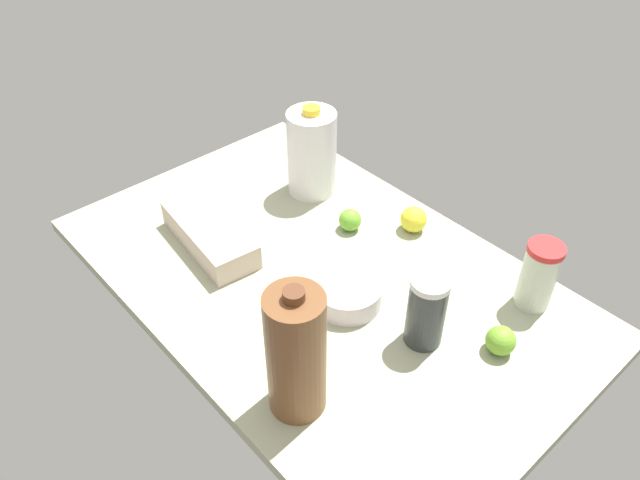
{
  "coord_description": "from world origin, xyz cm",
  "views": [
    {
      "loc": [
        -77.92,
        69.91,
        100.91
      ],
      "look_at": [
        0.0,
        0.0,
        13.0
      ],
      "focal_mm": 35.0,
      "sensor_mm": 36.0,
      "label": 1
    }
  ],
  "objects_px": {
    "tumbler_cup": "(538,275)",
    "shaker_bottle": "(426,310)",
    "milk_jug": "(312,153)",
    "egg_carton": "(210,234)",
    "lime_loose": "(350,220)",
    "lime_beside_bowl": "(501,340)",
    "lemon_near_front": "(414,219)",
    "mixing_bowl": "(347,294)",
    "chocolate_milk_jug": "(296,354)"
  },
  "relations": [
    {
      "from": "lime_loose",
      "to": "tumbler_cup",
      "type": "bearing_deg",
      "value": -165.52
    },
    {
      "from": "chocolate_milk_jug",
      "to": "lime_loose",
      "type": "distance_m",
      "value": 0.54
    },
    {
      "from": "tumbler_cup",
      "to": "shaker_bottle",
      "type": "relative_size",
      "value": 0.96
    },
    {
      "from": "chocolate_milk_jug",
      "to": "lime_loose",
      "type": "bearing_deg",
      "value": -54.6
    },
    {
      "from": "lime_loose",
      "to": "milk_jug",
      "type": "bearing_deg",
      "value": -12.72
    },
    {
      "from": "milk_jug",
      "to": "shaker_bottle",
      "type": "bearing_deg",
      "value": 161.65
    },
    {
      "from": "lemon_near_front",
      "to": "egg_carton",
      "type": "bearing_deg",
      "value": 54.85
    },
    {
      "from": "chocolate_milk_jug",
      "to": "egg_carton",
      "type": "relative_size",
      "value": 1.01
    },
    {
      "from": "mixing_bowl",
      "to": "lime_loose",
      "type": "height_order",
      "value": "lime_loose"
    },
    {
      "from": "shaker_bottle",
      "to": "lime_beside_bowl",
      "type": "relative_size",
      "value": 2.75
    },
    {
      "from": "mixing_bowl",
      "to": "lime_loose",
      "type": "distance_m",
      "value": 0.26
    },
    {
      "from": "egg_carton",
      "to": "shaker_bottle",
      "type": "height_order",
      "value": "shaker_bottle"
    },
    {
      "from": "mixing_bowl",
      "to": "lime_beside_bowl",
      "type": "height_order",
      "value": "lime_beside_bowl"
    },
    {
      "from": "egg_carton",
      "to": "lime_loose",
      "type": "xyz_separation_m",
      "value": [
        -0.18,
        -0.29,
        -0.0
      ]
    },
    {
      "from": "lemon_near_front",
      "to": "lime_beside_bowl",
      "type": "bearing_deg",
      "value": 156.5
    },
    {
      "from": "milk_jug",
      "to": "egg_carton",
      "type": "relative_size",
      "value": 0.86
    },
    {
      "from": "milk_jug",
      "to": "tumbler_cup",
      "type": "distance_m",
      "value": 0.64
    },
    {
      "from": "lime_loose",
      "to": "lime_beside_bowl",
      "type": "bearing_deg",
      "value": 174.21
    },
    {
      "from": "egg_carton",
      "to": "lime_loose",
      "type": "bearing_deg",
      "value": -115.02
    },
    {
      "from": "tumbler_cup",
      "to": "lime_beside_bowl",
      "type": "relative_size",
      "value": 2.65
    },
    {
      "from": "chocolate_milk_jug",
      "to": "egg_carton",
      "type": "bearing_deg",
      "value": -15.72
    },
    {
      "from": "mixing_bowl",
      "to": "lime_loose",
      "type": "xyz_separation_m",
      "value": [
        0.18,
        -0.18,
        0.0
      ]
    },
    {
      "from": "mixing_bowl",
      "to": "chocolate_milk_jug",
      "type": "height_order",
      "value": "chocolate_milk_jug"
    },
    {
      "from": "egg_carton",
      "to": "lime_loose",
      "type": "distance_m",
      "value": 0.34
    },
    {
      "from": "tumbler_cup",
      "to": "lime_loose",
      "type": "distance_m",
      "value": 0.47
    },
    {
      "from": "milk_jug",
      "to": "lemon_near_front",
      "type": "xyz_separation_m",
      "value": [
        -0.3,
        -0.07,
        -0.08
      ]
    },
    {
      "from": "milk_jug",
      "to": "tumbler_cup",
      "type": "relative_size",
      "value": 1.53
    },
    {
      "from": "lime_loose",
      "to": "lime_beside_bowl",
      "type": "height_order",
      "value": "lime_beside_bowl"
    },
    {
      "from": "lime_loose",
      "to": "lime_beside_bowl",
      "type": "relative_size",
      "value": 0.92
    },
    {
      "from": "egg_carton",
      "to": "lime_beside_bowl",
      "type": "height_order",
      "value": "egg_carton"
    },
    {
      "from": "lime_beside_bowl",
      "to": "egg_carton",
      "type": "bearing_deg",
      "value": 20.27
    },
    {
      "from": "tumbler_cup",
      "to": "lime_beside_bowl",
      "type": "distance_m",
      "value": 0.18
    },
    {
      "from": "lime_beside_bowl",
      "to": "milk_jug",
      "type": "bearing_deg",
      "value": -7.79
    },
    {
      "from": "chocolate_milk_jug",
      "to": "tumbler_cup",
      "type": "xyz_separation_m",
      "value": [
        -0.14,
        -0.54,
        -0.06
      ]
    },
    {
      "from": "mixing_bowl",
      "to": "shaker_bottle",
      "type": "distance_m",
      "value": 0.19
    },
    {
      "from": "mixing_bowl",
      "to": "shaker_bottle",
      "type": "bearing_deg",
      "value": -166.6
    },
    {
      "from": "egg_carton",
      "to": "lime_loose",
      "type": "height_order",
      "value": "egg_carton"
    },
    {
      "from": "tumbler_cup",
      "to": "shaker_bottle",
      "type": "distance_m",
      "value": 0.27
    },
    {
      "from": "milk_jug",
      "to": "lime_loose",
      "type": "bearing_deg",
      "value": 167.28
    },
    {
      "from": "mixing_bowl",
      "to": "lime_beside_bowl",
      "type": "xyz_separation_m",
      "value": [
        -0.3,
        -0.13,
        0.0
      ]
    },
    {
      "from": "milk_jug",
      "to": "lemon_near_front",
      "type": "distance_m",
      "value": 0.32
    },
    {
      "from": "milk_jug",
      "to": "lime_beside_bowl",
      "type": "bearing_deg",
      "value": 172.21
    },
    {
      "from": "milk_jug",
      "to": "egg_carton",
      "type": "distance_m",
      "value": 0.35
    },
    {
      "from": "milk_jug",
      "to": "chocolate_milk_jug",
      "type": "bearing_deg",
      "value": 136.42
    },
    {
      "from": "lime_loose",
      "to": "lime_beside_bowl",
      "type": "xyz_separation_m",
      "value": [
        -0.48,
        0.05,
        0.0
      ]
    },
    {
      "from": "mixing_bowl",
      "to": "egg_carton",
      "type": "relative_size",
      "value": 0.52
    },
    {
      "from": "shaker_bottle",
      "to": "lemon_near_front",
      "type": "bearing_deg",
      "value": -45.22
    },
    {
      "from": "milk_jug",
      "to": "chocolate_milk_jug",
      "type": "relative_size",
      "value": 0.85
    },
    {
      "from": "shaker_bottle",
      "to": "lemon_near_front",
      "type": "distance_m",
      "value": 0.36
    },
    {
      "from": "chocolate_milk_jug",
      "to": "lime_loose",
      "type": "xyz_separation_m",
      "value": [
        0.3,
        -0.43,
        -0.11
      ]
    }
  ]
}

